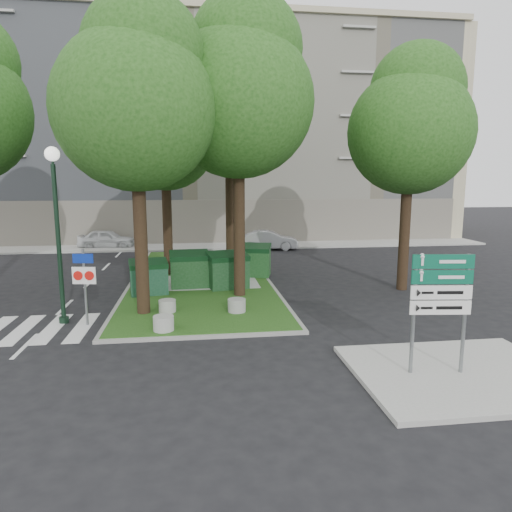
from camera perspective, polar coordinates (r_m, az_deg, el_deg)
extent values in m
plane|color=black|center=(13.78, -8.63, -10.17)|extent=(120.00, 120.00, 0.00)
cube|color=#1B4714|center=(21.47, -6.96, -2.82)|extent=(6.00, 16.00, 0.12)
cube|color=gray|center=(21.48, -6.96, -2.85)|extent=(6.30, 16.30, 0.10)
cube|color=#999993|center=(12.20, 24.22, -13.29)|extent=(5.00, 4.00, 0.12)
cube|color=#999993|center=(31.81, -8.10, 1.17)|extent=(42.00, 3.00, 0.12)
cube|color=silver|center=(15.73, -22.47, -8.27)|extent=(5.00, 3.00, 0.01)
cube|color=tan|center=(39.13, -8.30, 14.36)|extent=(41.00, 12.00, 16.00)
cylinder|color=black|center=(15.67, -14.26, 3.59)|extent=(0.44, 0.44, 6.16)
sphere|color=#1C4712|center=(15.75, -14.84, 17.25)|extent=(5.20, 5.20, 5.20)
sphere|color=#1C4712|center=(16.25, -13.89, 23.36)|extent=(3.90, 3.90, 3.90)
cylinder|color=black|center=(17.61, -2.12, 5.41)|extent=(0.44, 0.44, 6.72)
sphere|color=#1C4712|center=(17.79, -2.20, 18.63)|extent=(5.60, 5.60, 5.60)
sphere|color=#1C4712|center=(18.42, -1.29, 24.43)|extent=(4.20, 4.20, 4.20)
cylinder|color=black|center=(22.09, -11.05, 4.97)|extent=(0.44, 0.44, 5.88)
sphere|color=#1C4712|center=(22.11, -11.35, 14.23)|extent=(4.80, 4.80, 4.80)
sphere|color=#1C4712|center=(22.49, -10.66, 18.48)|extent=(3.60, 3.60, 3.60)
cylinder|color=black|center=(25.08, -3.32, 6.93)|extent=(0.44, 0.44, 7.00)
sphere|color=#1C4712|center=(25.25, -3.42, 16.61)|extent=(5.80, 5.80, 5.80)
sphere|color=#1C4712|center=(25.80, -2.79, 20.97)|extent=(4.35, 4.35, 4.35)
cylinder|color=black|center=(20.04, 18.15, 4.23)|extent=(0.44, 0.44, 5.88)
sphere|color=#1C4712|center=(20.06, 18.69, 14.43)|extent=(5.00, 5.00, 5.00)
sphere|color=#1C4712|center=(20.59, 19.48, 18.98)|extent=(3.75, 3.75, 3.75)
cube|color=#0E351F|center=(18.69, -13.24, -2.90)|extent=(1.58, 1.20, 1.12)
cube|color=black|center=(18.56, -13.32, -0.93)|extent=(1.64, 1.28, 0.32)
cube|color=#103713|center=(19.58, -8.30, -2.01)|extent=(1.66, 1.19, 1.25)
cube|color=black|center=(19.45, -8.35, 0.09)|extent=(1.73, 1.27, 0.36)
cube|color=#0F3515|center=(19.24, -3.54, -2.13)|extent=(1.78, 1.39, 1.25)
cube|color=black|center=(19.10, -3.56, 0.01)|extent=(1.85, 1.47, 0.36)
cube|color=#144117|center=(21.59, -0.35, -0.85)|extent=(1.79, 1.43, 1.24)
cube|color=black|center=(21.47, -0.35, 1.04)|extent=(1.86, 1.51, 0.36)
cylinder|color=#9C9C97|center=(14.18, -11.48, -8.23)|extent=(0.62, 0.62, 0.45)
cylinder|color=gray|center=(15.82, -2.43, -6.18)|extent=(0.62, 0.62, 0.44)
cylinder|color=#969692|center=(16.07, -11.03, -6.14)|extent=(0.59, 0.59, 0.42)
cylinder|color=gold|center=(25.29, -0.96, 0.14)|extent=(0.44, 0.44, 0.77)
cylinder|color=black|center=(15.78, -23.44, 1.19)|extent=(0.14, 0.14, 5.09)
cylinder|color=black|center=(16.28, -22.87, -7.36)|extent=(0.31, 0.31, 0.20)
sphere|color=white|center=(15.66, -24.14, 11.57)|extent=(0.45, 0.45, 0.45)
cylinder|color=slate|center=(15.47, -20.58, -3.71)|extent=(0.09, 0.09, 2.48)
cube|color=navy|center=(15.29, -20.78, -0.26)|extent=(0.64, 0.14, 0.30)
cube|color=white|center=(15.39, -20.66, -2.27)|extent=(0.74, 0.15, 0.55)
cylinder|color=red|center=(15.43, -21.31, -2.28)|extent=(0.30, 0.07, 0.30)
cylinder|color=red|center=(15.35, -20.01, -2.26)|extent=(0.30, 0.07, 0.30)
cylinder|color=slate|center=(11.23, 19.09, -6.93)|extent=(0.10, 0.10, 2.83)
cylinder|color=slate|center=(11.70, 24.65, -6.64)|extent=(0.10, 0.10, 2.83)
cube|color=#0A563C|center=(11.18, 22.32, -0.61)|extent=(1.41, 0.21, 0.33)
cube|color=#0A563C|center=(11.25, 22.21, -2.41)|extent=(1.41, 0.21, 0.33)
cube|color=white|center=(11.32, 22.09, -4.19)|extent=(1.41, 0.21, 0.33)
cube|color=white|center=(11.41, 21.98, -5.95)|extent=(1.41, 0.21, 0.33)
imported|color=silver|center=(32.70, -18.14, 2.04)|extent=(3.89, 1.82, 1.29)
imported|color=#A5A7AD|center=(30.50, 1.56, 2.00)|extent=(4.03, 1.83, 1.28)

